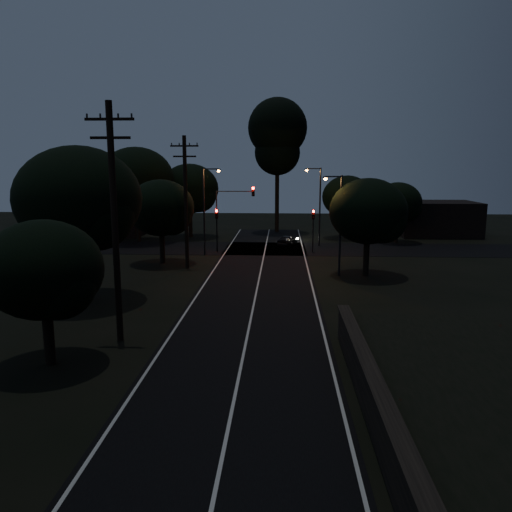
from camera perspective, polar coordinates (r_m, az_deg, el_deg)
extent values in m
cube|color=black|center=(30.44, -0.20, -5.29)|extent=(8.00, 70.00, 0.02)
cube|color=black|center=(49.98, 1.07, 0.86)|extent=(60.00, 8.00, 0.02)
cube|color=beige|center=(30.44, -0.20, -5.26)|extent=(0.12, 70.00, 0.01)
cube|color=beige|center=(30.87, -7.19, -5.12)|extent=(0.12, 70.00, 0.01)
cube|color=beige|center=(30.47, 6.89, -5.32)|extent=(0.12, 70.00, 0.01)
cube|color=black|center=(13.03, 17.24, -24.98)|extent=(0.40, 26.00, 1.50)
cube|color=black|center=(12.59, 17.45, -21.99)|extent=(0.55, 26.00, 0.10)
cylinder|color=black|center=(23.71, -15.84, 3.40)|extent=(0.30, 0.30, 11.00)
cube|color=black|center=(23.64, -16.42, 14.78)|extent=(2.20, 0.12, 0.12)
cube|color=black|center=(23.59, -16.32, 12.85)|extent=(1.80, 0.12, 0.12)
cylinder|color=black|center=(40.13, -8.03, 5.99)|extent=(0.30, 0.30, 10.50)
cube|color=black|center=(40.05, -8.19, 12.35)|extent=(2.20, 0.12, 0.12)
cube|color=black|center=(40.03, -8.16, 11.20)|extent=(1.80, 0.12, 0.12)
cylinder|color=black|center=(22.68, -22.59, -8.66)|extent=(0.44, 0.44, 2.25)
ellipsoid|color=black|center=(21.95, -23.12, -1.43)|extent=(4.77, 4.77, 4.06)
sphere|color=black|center=(21.27, -21.56, -2.99)|extent=(2.86, 2.86, 2.86)
cylinder|color=black|center=(32.35, -19.12, -1.82)|extent=(0.44, 0.44, 3.44)
ellipsoid|color=black|center=(31.76, -19.60, 6.16)|extent=(7.43, 7.43, 6.31)
sphere|color=black|center=(30.65, -17.79, 4.74)|extent=(4.46, 4.46, 4.46)
cylinder|color=black|center=(43.06, -10.66, 0.91)|extent=(0.44, 0.44, 2.62)
ellipsoid|color=black|center=(42.65, -10.82, 5.42)|extent=(5.58, 5.58, 4.74)
sphere|color=black|center=(41.94, -9.67, 4.61)|extent=(3.35, 3.35, 3.35)
cylinder|color=black|center=(58.64, -7.50, 3.69)|extent=(0.44, 0.44, 3.11)
ellipsoid|color=black|center=(58.32, -7.59, 7.65)|extent=(6.66, 6.66, 5.66)
sphere|color=black|center=(57.49, -6.54, 6.98)|extent=(4.00, 4.00, 4.00)
cylinder|color=black|center=(55.88, -13.30, 3.54)|extent=(0.44, 0.44, 3.79)
ellipsoid|color=black|center=(55.55, -13.51, 8.56)|extent=(7.99, 7.99, 6.79)
sphere|color=black|center=(54.43, -12.29, 7.73)|extent=(4.79, 4.79, 4.79)
cylinder|color=black|center=(58.16, 10.26, 3.32)|extent=(0.44, 0.44, 2.62)
ellipsoid|color=black|center=(57.86, 10.37, 6.68)|extent=(5.63, 5.63, 4.79)
sphere|color=black|center=(57.47, 11.40, 6.06)|extent=(3.38, 3.38, 3.38)
cylinder|color=black|center=(56.11, 15.71, 2.74)|extent=(0.44, 0.44, 2.39)
ellipsoid|color=black|center=(55.81, 15.87, 5.90)|extent=(5.10, 5.10, 4.33)
sphere|color=black|center=(55.56, 16.86, 5.30)|extent=(3.06, 3.06, 3.06)
cylinder|color=black|center=(38.43, 12.47, -0.20)|extent=(0.44, 0.44, 2.71)
ellipsoid|color=black|center=(37.97, 12.68, 5.02)|extent=(5.75, 5.75, 4.89)
sphere|color=black|center=(37.64, 14.30, 4.03)|extent=(3.45, 3.45, 3.45)
cylinder|color=black|center=(62.40, 2.42, 6.87)|extent=(0.50, 0.50, 8.98)
sphere|color=black|center=(62.45, 2.48, 14.44)|extent=(7.18, 7.18, 7.18)
sphere|color=black|center=(62.31, 2.46, 11.75)|extent=(5.55, 5.55, 5.55)
cube|color=black|center=(63.39, -17.03, 4.41)|extent=(10.00, 8.00, 4.40)
cube|color=black|center=(63.32, 19.88, 4.06)|extent=(9.00, 7.00, 4.00)
cylinder|color=black|center=(48.14, -4.48, 2.39)|extent=(0.12, 0.12, 3.20)
cube|color=black|center=(47.91, -4.52, 4.81)|extent=(0.28, 0.22, 0.90)
sphere|color=#FF0705|center=(47.75, -4.54, 5.16)|extent=(0.22, 0.22, 0.22)
cylinder|color=black|center=(47.83, 6.52, 2.30)|extent=(0.12, 0.12, 3.20)
cube|color=black|center=(47.59, 6.57, 4.74)|extent=(0.28, 0.22, 0.90)
sphere|color=#FF0705|center=(47.44, 6.59, 5.09)|extent=(0.22, 0.22, 0.22)
cylinder|color=black|center=(48.03, -4.50, 3.45)|extent=(0.12, 0.12, 5.00)
cube|color=black|center=(47.42, -0.32, 7.40)|extent=(0.28, 0.22, 0.90)
sphere|color=#FF0705|center=(47.28, -0.33, 7.75)|extent=(0.22, 0.22, 0.22)
cube|color=black|center=(47.56, -2.45, 7.39)|extent=(3.50, 0.08, 0.08)
cylinder|color=black|center=(46.03, -5.96, 5.01)|extent=(0.16, 0.16, 8.00)
cube|color=black|center=(45.74, -5.17, 9.88)|extent=(1.40, 0.10, 0.10)
cube|color=black|center=(45.65, -4.29, 9.83)|extent=(0.35, 0.22, 0.12)
sphere|color=orange|center=(45.65, -4.29, 9.70)|extent=(0.26, 0.26, 0.26)
cylinder|color=black|center=(51.60, 7.31, 5.54)|extent=(0.16, 0.16, 8.00)
cube|color=black|center=(51.38, 6.62, 9.89)|extent=(1.40, 0.10, 0.10)
cube|color=black|center=(51.34, 5.83, 9.85)|extent=(0.35, 0.22, 0.12)
sphere|color=orange|center=(51.35, 5.83, 9.74)|extent=(0.26, 0.26, 0.26)
cylinder|color=black|center=(37.80, 9.62, 3.40)|extent=(0.16, 0.16, 7.50)
cube|color=black|center=(37.48, 8.86, 8.96)|extent=(1.20, 0.10, 0.10)
cube|color=black|center=(37.43, 7.94, 8.91)|extent=(0.35, 0.22, 0.12)
sphere|color=orange|center=(37.43, 7.93, 8.75)|extent=(0.26, 0.26, 0.26)
imported|color=black|center=(51.96, 3.59, 1.81)|extent=(2.34, 3.47, 1.10)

